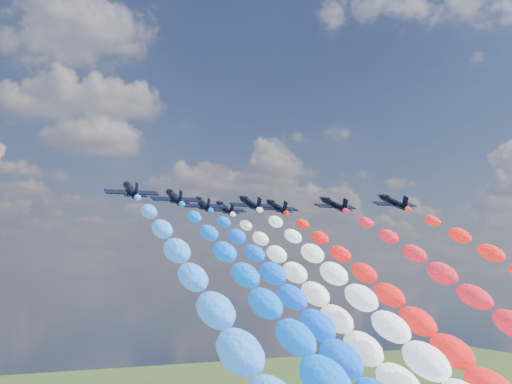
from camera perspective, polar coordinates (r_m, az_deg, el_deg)
name	(u,v)px	position (r m, az deg, el deg)	size (l,w,h in m)	color
jet_0	(131,190)	(122.25, -10.73, 0.16)	(9.59, 12.86, 2.83)	black
jet_1	(174,197)	(134.03, -7.06, -0.44)	(9.59, 12.86, 2.83)	black
trail_1	(308,377)	(81.96, 4.50, -15.64)	(6.21, 108.97, 56.03)	blue
jet_2	(203,204)	(149.34, -4.59, -1.04)	(9.59, 12.86, 2.83)	black
trail_2	(331,358)	(98.04, 6.45, -14.04)	(6.21, 108.97, 56.03)	blue
jet_3	(250,203)	(147.20, -0.49, -0.99)	(9.59, 12.86, 2.83)	black
trail_3	(408,360)	(98.15, 12.97, -13.92)	(6.21, 108.97, 56.03)	white
jet_4	(225,208)	(160.22, -2.69, -1.40)	(9.59, 12.86, 2.83)	black
trail_4	(350,348)	(109.63, 8.15, -13.17)	(6.21, 108.97, 56.03)	silver
jet_5	(277,207)	(156.15, 1.81, -1.28)	(9.59, 12.86, 2.83)	black
trail_5	(435,351)	(108.20, 15.17, -13.12)	(6.21, 108.97, 56.03)	red
jet_6	(334,204)	(150.86, 6.74, -1.07)	(9.59, 12.86, 2.83)	black
jet_7	(393,202)	(147.46, 11.77, -0.87)	(9.59, 12.86, 2.83)	black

